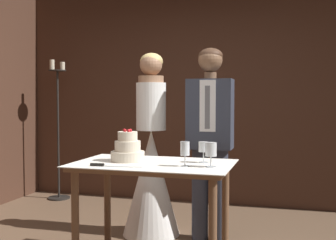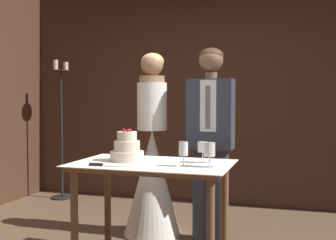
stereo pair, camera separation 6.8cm
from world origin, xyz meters
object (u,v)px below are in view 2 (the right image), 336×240
at_px(wine_glass_middle, 203,148).
at_px(wine_glass_far, 183,149).
at_px(cake_table, 152,178).
at_px(wine_glass_near, 209,150).
at_px(tiered_cake, 127,149).
at_px(cake_knife, 105,165).
at_px(bride, 152,168).
at_px(groom, 211,132).
at_px(candle_stand, 61,136).

xyz_separation_m(wine_glass_middle, wine_glass_far, (-0.09, -0.21, 0.01)).
distance_m(cake_table, wine_glass_near, 0.51).
bearing_deg(wine_glass_middle, wine_glass_far, -113.40).
height_order(tiered_cake, wine_glass_far, tiered_cake).
relative_size(cake_table, wine_glass_near, 6.82).
bearing_deg(cake_table, wine_glass_middle, 18.10).
distance_m(cake_table, wine_glass_middle, 0.44).
relative_size(wine_glass_middle, wine_glass_far, 0.89).
bearing_deg(wine_glass_far, cake_knife, -163.72).
bearing_deg(wine_glass_near, wine_glass_middle, 115.86).
xyz_separation_m(wine_glass_near, wine_glass_far, (-0.18, -0.02, 0.00)).
xyz_separation_m(tiered_cake, cake_knife, (-0.05, -0.28, -0.08)).
height_order(bride, groom, groom).
xyz_separation_m(cake_knife, wine_glass_middle, (0.63, 0.37, 0.10)).
height_order(wine_glass_near, wine_glass_far, wine_glass_far).
height_order(tiered_cake, bride, bride).
height_order(groom, candle_stand, candle_stand).
bearing_deg(wine_glass_near, candle_stand, 141.19).
height_order(cake_table, groom, groom).
bearing_deg(bride, wine_glass_far, -58.09).
relative_size(tiered_cake, groom, 0.15).
bearing_deg(wine_glass_far, wine_glass_near, 7.46).
xyz_separation_m(tiered_cake, wine_glass_middle, (0.58, 0.08, 0.02)).
bearing_deg(bride, groom, -0.04).
relative_size(cake_table, candle_stand, 0.66).
bearing_deg(tiered_cake, wine_glass_near, -8.75).
height_order(tiered_cake, candle_stand, candle_stand).
distance_m(tiered_cake, wine_glass_near, 0.67).
relative_size(wine_glass_middle, groom, 0.09).
bearing_deg(wine_glass_far, wine_glass_middle, 66.60).
xyz_separation_m(cake_knife, bride, (-0.01, 1.04, -0.18)).
bearing_deg(wine_glass_far, candle_stand, 138.56).
relative_size(bride, candle_stand, 0.96).
bearing_deg(bride, wine_glass_middle, -46.37).
height_order(cake_knife, candle_stand, candle_stand).
height_order(cake_table, wine_glass_middle, wine_glass_middle).
bearing_deg(candle_stand, tiered_cake, -46.76).
height_order(cake_table, wine_glass_near, wine_glass_near).
bearing_deg(cake_table, tiered_cake, 171.33).
bearing_deg(cake_knife, groom, 56.03).
distance_m(cake_table, candle_stand, 2.62).
height_order(wine_glass_middle, bride, bride).
bearing_deg(tiered_cake, wine_glass_middle, 8.30).
bearing_deg(cake_knife, wine_glass_far, 10.30).
bearing_deg(cake_knife, bride, 84.65).
distance_m(wine_glass_near, wine_glass_middle, 0.21).
xyz_separation_m(cake_knife, groom, (0.55, 1.04, 0.17)).
bearing_deg(wine_glass_far, bride, 121.91).
xyz_separation_m(wine_glass_far, groom, (0.01, 0.88, 0.06)).
height_order(tiered_cake, wine_glass_middle, tiered_cake).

